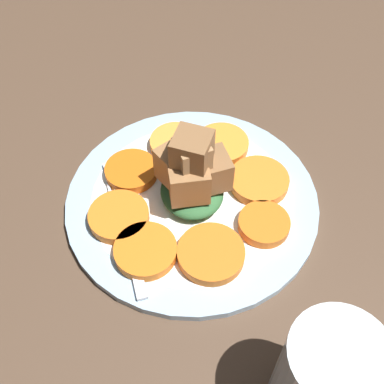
% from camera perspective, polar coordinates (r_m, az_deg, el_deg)
% --- Properties ---
extents(table_slab, '(1.20, 1.20, 0.02)m').
position_cam_1_polar(table_slab, '(0.57, 0.00, -1.92)').
color(table_slab, '#4C3828').
rests_on(table_slab, ground).
extents(plate, '(0.29, 0.29, 0.01)m').
position_cam_1_polar(plate, '(0.56, 0.00, -1.00)').
color(plate, '#99B7D1').
rests_on(plate, table_slab).
extents(carrot_slice_0, '(0.06, 0.06, 0.01)m').
position_cam_1_polar(carrot_slice_0, '(0.60, -2.12, 5.77)').
color(carrot_slice_0, orange).
rests_on(carrot_slice_0, plate).
extents(carrot_slice_1, '(0.06, 0.06, 0.01)m').
position_cam_1_polar(carrot_slice_1, '(0.57, -7.21, 2.48)').
color(carrot_slice_1, '#D55F13').
rests_on(carrot_slice_1, plate).
extents(carrot_slice_2, '(0.07, 0.07, 0.01)m').
position_cam_1_polar(carrot_slice_2, '(0.53, -8.66, -2.89)').
color(carrot_slice_2, orange).
rests_on(carrot_slice_2, plate).
extents(carrot_slice_3, '(0.07, 0.07, 0.01)m').
position_cam_1_polar(carrot_slice_3, '(0.51, -5.52, -6.94)').
color(carrot_slice_3, orange).
rests_on(carrot_slice_3, plate).
extents(carrot_slice_4, '(0.07, 0.07, 0.01)m').
position_cam_1_polar(carrot_slice_4, '(0.50, 2.52, -7.25)').
color(carrot_slice_4, orange).
rests_on(carrot_slice_4, plate).
extents(carrot_slice_5, '(0.06, 0.06, 0.01)m').
position_cam_1_polar(carrot_slice_5, '(0.53, 8.52, -3.77)').
color(carrot_slice_5, orange).
rests_on(carrot_slice_5, plate).
extents(carrot_slice_6, '(0.07, 0.07, 0.01)m').
position_cam_1_polar(carrot_slice_6, '(0.57, 7.92, 1.37)').
color(carrot_slice_6, orange).
rests_on(carrot_slice_6, plate).
extents(carrot_slice_7, '(0.07, 0.07, 0.01)m').
position_cam_1_polar(carrot_slice_7, '(0.60, 3.55, 5.65)').
color(carrot_slice_7, orange).
rests_on(carrot_slice_7, plate).
extents(center_pile, '(0.08, 0.08, 0.10)m').
position_cam_1_polar(center_pile, '(0.52, -0.02, 2.14)').
color(center_pile, '#2D6033').
rests_on(center_pile, plate).
extents(fork, '(0.19, 0.02, 0.00)m').
position_cam_1_polar(fork, '(0.54, -7.93, -3.34)').
color(fork, silver).
rests_on(fork, plate).
extents(water_glass, '(0.08, 0.08, 0.12)m').
position_cam_1_polar(water_glass, '(0.42, 15.47, -20.65)').
color(water_glass, silver).
rests_on(water_glass, table_slab).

